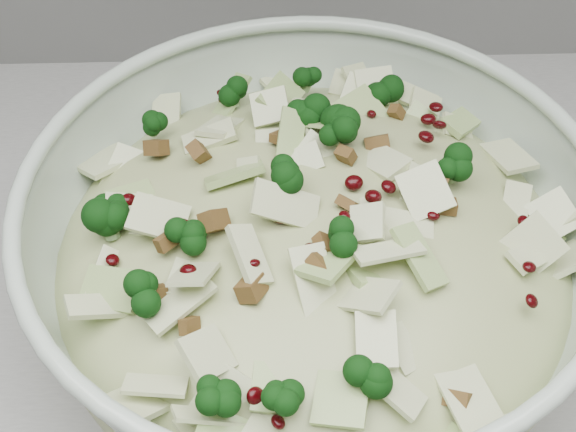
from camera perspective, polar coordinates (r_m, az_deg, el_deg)
The scene contains 2 objects.
mixing_bowl at distance 0.57m, azimuth 1.73°, elevation -3.26°, with size 0.50×0.50×0.16m.
salad at distance 0.55m, azimuth 1.79°, elevation -1.57°, with size 0.45×0.45×0.16m.
Camera 1 is at (0.34, 1.26, 1.42)m, focal length 50.00 mm.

